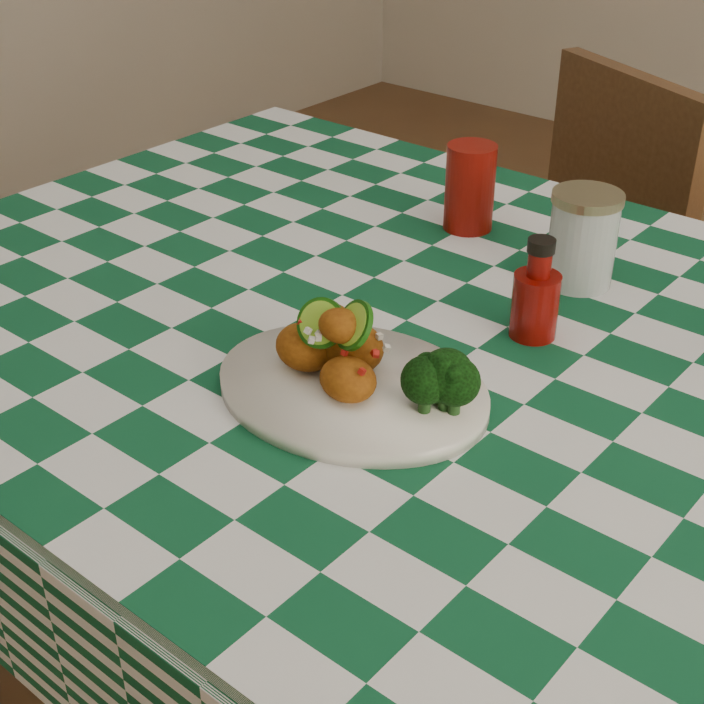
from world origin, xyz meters
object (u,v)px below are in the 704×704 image
Objects in this scene: plate at (352,389)px; red_tumbler at (470,187)px; ketchup_bottle at (537,288)px; wooden_chair_left at (529,308)px; fried_chicken_pile at (345,345)px; mason_jar at (583,239)px; dining_table at (458,595)px.

plate is 2.43× the size of red_tumbler.
plate is 2.45× the size of ketchup_bottle.
red_tumbler is 0.14× the size of wooden_chair_left.
red_tumbler reaches higher than wooden_chair_left.
mason_jar is at bearing 80.75° from fried_chicken_pile.
ketchup_bottle is (0.03, 0.07, 0.45)m from dining_table.
red_tumbler reaches higher than fried_chicken_pile.
ketchup_bottle is at bearing -36.30° from wooden_chair_left.
fried_chicken_pile is at bearing -72.05° from red_tumbler.
fried_chicken_pile reaches higher than wooden_chair_left.
red_tumbler is 0.22m from mason_jar.
wooden_chair_left is (-0.26, 0.86, -0.35)m from plate.
ketchup_bottle is (0.09, 0.24, 0.00)m from fried_chicken_pile.
fried_chicken_pile is at bearing -99.25° from mason_jar.
red_tumbler is 1.00× the size of mason_jar.
plate is at bearing -48.04° from wooden_chair_left.
dining_table is at bearing 74.34° from plate.
ketchup_bottle is at bearing 69.31° from fried_chicken_pile.
wooden_chair_left is (-0.11, 0.42, -0.41)m from red_tumbler.
plate is at bearing -97.87° from mason_jar.
plate is at bearing -105.66° from dining_table.
fried_chicken_pile is 1.05× the size of red_tumbler.
plate is 0.48m from red_tumbler.
ketchup_bottle reaches higher than plate.
red_tumbler is at bearing 109.06° from plate.
plate reaches higher than dining_table.
plate is 0.05m from fried_chicken_pile.
wooden_chair_left is (-0.32, 0.47, -0.41)m from mason_jar.
dining_table is 0.57m from red_tumbler.
fried_chicken_pile is 0.47m from red_tumbler.
dining_table is 5.50× the size of plate.
dining_table is 13.37× the size of mason_jar.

